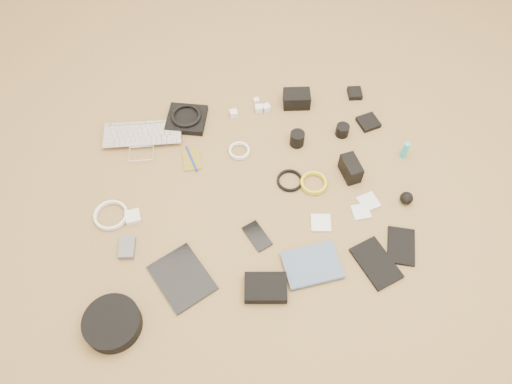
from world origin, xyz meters
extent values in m
cube|color=olive|center=(0.00, 0.00, -0.02)|extent=(4.00, 4.00, 0.04)
imported|color=silver|center=(-0.44, 0.38, 0.01)|extent=(0.39, 0.30, 0.03)
cube|color=black|center=(-0.22, 0.48, 0.02)|extent=(0.23, 0.22, 0.03)
torus|color=black|center=(-0.22, 0.48, 0.04)|extent=(0.15, 0.15, 0.02)
cube|color=silver|center=(0.00, 0.45, 0.02)|extent=(0.03, 0.03, 0.03)
cube|color=silver|center=(0.12, 0.46, 0.02)|extent=(0.04, 0.04, 0.03)
cube|color=silver|center=(0.13, 0.51, 0.01)|extent=(0.03, 0.03, 0.02)
cube|color=silver|center=(0.16, 0.45, 0.02)|extent=(0.04, 0.04, 0.03)
cube|color=black|center=(0.31, 0.45, 0.04)|extent=(0.14, 0.11, 0.07)
cube|color=black|center=(0.61, 0.44, 0.01)|extent=(0.08, 0.08, 0.03)
cube|color=olive|center=(-0.24, 0.25, 0.00)|extent=(0.09, 0.13, 0.01)
cylinder|color=#1329A0|center=(-0.24, 0.25, 0.01)|extent=(0.03, 0.15, 0.01)
torus|color=white|center=(-0.02, 0.24, 0.01)|extent=(0.11, 0.11, 0.01)
cylinder|color=black|center=(0.24, 0.22, 0.04)|extent=(0.08, 0.08, 0.07)
cylinder|color=black|center=(0.46, 0.22, 0.03)|extent=(0.08, 0.08, 0.06)
cube|color=black|center=(0.60, 0.25, 0.01)|extent=(0.10, 0.10, 0.02)
cube|color=silver|center=(-0.53, 0.01, 0.01)|extent=(0.06, 0.06, 0.03)
torus|color=white|center=(-0.62, 0.04, 0.01)|extent=(0.17, 0.17, 0.01)
torus|color=black|center=(0.15, 0.02, 0.01)|extent=(0.15, 0.15, 0.01)
torus|color=gold|center=(0.25, -0.02, 0.01)|extent=(0.15, 0.15, 0.01)
cube|color=black|center=(0.42, 0.00, 0.04)|extent=(0.07, 0.12, 0.09)
cylinder|color=#1BB3B3|center=(0.68, 0.03, 0.04)|extent=(0.03, 0.03, 0.09)
cube|color=#545459|center=(-0.57, -0.13, 0.01)|extent=(0.08, 0.10, 0.03)
cube|color=black|center=(-0.38, -0.30, 0.01)|extent=(0.26, 0.29, 0.01)
cube|color=black|center=(-0.05, -0.20, 0.01)|extent=(0.10, 0.14, 0.01)
cube|color=silver|center=(0.22, -0.21, 0.01)|extent=(0.10, 0.10, 0.01)
cube|color=silver|center=(0.40, -0.20, 0.00)|extent=(0.08, 0.08, 0.01)
cube|color=silver|center=(0.44, -0.16, 0.01)|extent=(0.09, 0.09, 0.01)
sphere|color=black|center=(0.60, -0.19, 0.03)|extent=(0.06, 0.06, 0.06)
cylinder|color=black|center=(-0.65, -0.43, 0.03)|extent=(0.26, 0.26, 0.06)
cube|color=black|center=(-0.08, -0.43, 0.02)|extent=(0.18, 0.15, 0.04)
imported|color=#435872|center=(0.12, -0.46, 0.01)|extent=(0.22, 0.16, 0.02)
cube|color=black|center=(0.37, -0.43, 0.01)|extent=(0.17, 0.22, 0.01)
cube|color=black|center=(0.49, -0.39, 0.01)|extent=(0.16, 0.19, 0.01)
camera|label=1|loc=(-0.29, -1.11, 1.80)|focal=35.00mm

